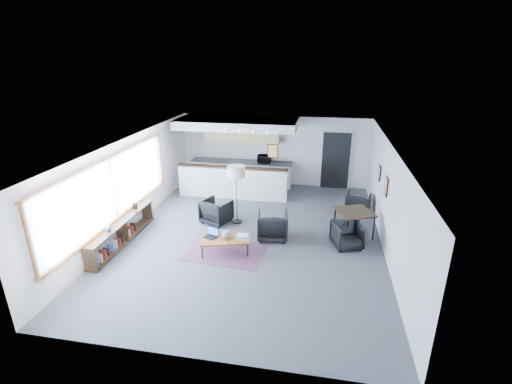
% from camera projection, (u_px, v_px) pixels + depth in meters
% --- Properties ---
extents(room, '(7.02, 9.02, 2.62)m').
position_uv_depth(room, '(251.00, 192.00, 9.84)').
color(room, '#464648').
rests_on(room, ground).
extents(window, '(0.10, 5.95, 1.66)m').
position_uv_depth(window, '(113.00, 190.00, 9.54)').
color(window, '#8CBFFF').
rests_on(window, room).
extents(console, '(0.35, 3.00, 0.80)m').
position_uv_depth(console, '(121.00, 232.00, 9.78)').
color(console, black).
rests_on(console, floor).
extents(kitchenette, '(4.20, 1.96, 2.60)m').
position_uv_depth(kitchenette, '(238.00, 152.00, 13.43)').
color(kitchenette, white).
rests_on(kitchenette, floor).
extents(doorway, '(1.10, 0.12, 2.15)m').
position_uv_depth(doorway, '(336.00, 160.00, 13.60)').
color(doorway, black).
rests_on(doorway, room).
extents(track_light, '(1.60, 0.07, 0.15)m').
position_uv_depth(track_light, '(246.00, 130.00, 11.53)').
color(track_light, silver).
rests_on(track_light, room).
extents(wall_art_lower, '(0.03, 0.38, 0.48)m').
position_uv_depth(wall_art_lower, '(386.00, 186.00, 9.54)').
color(wall_art_lower, black).
rests_on(wall_art_lower, room).
extents(wall_art_upper, '(0.03, 0.34, 0.44)m').
position_uv_depth(wall_art_upper, '(379.00, 173.00, 10.75)').
color(wall_art_upper, black).
rests_on(wall_art_upper, room).
extents(kilim_rug, '(2.11, 1.52, 0.01)m').
position_uv_depth(kilim_rug, '(225.00, 252.00, 9.47)').
color(kilim_rug, '#4F2B3E').
rests_on(kilim_rug, floor).
extents(coffee_table, '(1.34, 0.95, 0.40)m').
position_uv_depth(coffee_table, '(225.00, 239.00, 9.34)').
color(coffee_table, brown).
rests_on(coffee_table, floor).
extents(laptop, '(0.39, 0.35, 0.23)m').
position_uv_depth(laptop, '(212.00, 234.00, 9.39)').
color(laptop, black).
rests_on(laptop, coffee_table).
extents(ceramic_pot, '(0.23, 0.23, 0.23)m').
position_uv_depth(ceramic_pot, '(227.00, 234.00, 9.28)').
color(ceramic_pot, gray).
rests_on(ceramic_pot, coffee_table).
extents(book_stack, '(0.34, 0.28, 0.10)m').
position_uv_depth(book_stack, '(243.00, 237.00, 9.31)').
color(book_stack, silver).
rests_on(book_stack, coffee_table).
extents(coaster, '(0.12, 0.12, 0.01)m').
position_uv_depth(coaster, '(225.00, 242.00, 9.14)').
color(coaster, '#E5590C').
rests_on(coaster, coffee_table).
extents(armchair_left, '(0.97, 0.94, 0.78)m').
position_uv_depth(armchair_left, '(216.00, 210.00, 10.99)').
color(armchair_left, black).
rests_on(armchair_left, floor).
extents(armchair_right, '(0.90, 0.86, 0.82)m').
position_uv_depth(armchair_right, '(272.00, 224.00, 10.05)').
color(armchair_right, black).
rests_on(armchair_right, floor).
extents(floor_lamp, '(0.66, 0.66, 1.76)m').
position_uv_depth(floor_lamp, '(236.00, 174.00, 10.59)').
color(floor_lamp, black).
rests_on(floor_lamp, floor).
extents(dining_table, '(1.15, 1.15, 0.74)m').
position_uv_depth(dining_table, '(355.00, 213.00, 10.08)').
color(dining_table, black).
rests_on(dining_table, floor).
extents(dining_chair_near, '(0.76, 0.74, 0.63)m').
position_uv_depth(dining_chair_near, '(347.00, 236.00, 9.61)').
color(dining_chair_near, black).
rests_on(dining_chair_near, floor).
extents(dining_chair_far, '(0.71, 0.68, 0.61)m').
position_uv_depth(dining_chair_far, '(358.00, 204.00, 11.63)').
color(dining_chair_far, black).
rests_on(dining_chair_far, floor).
extents(microwave, '(0.52, 0.32, 0.34)m').
position_uv_depth(microwave, '(264.00, 158.00, 13.79)').
color(microwave, black).
rests_on(microwave, kitchenette).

